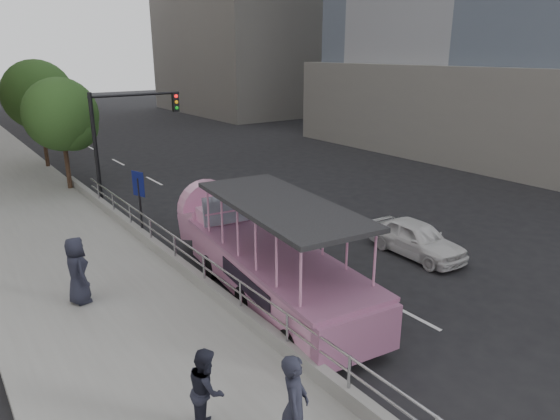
{
  "coord_description": "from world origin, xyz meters",
  "views": [
    {
      "loc": [
        -8.95,
        -9.84,
        6.88
      ],
      "look_at": [
        0.1,
        2.77,
        1.91
      ],
      "focal_mm": 32.0,
      "sensor_mm": 36.0,
      "label": 1
    }
  ],
  "objects_px": {
    "duck_boat": "(260,254)",
    "parking_sign": "(140,199)",
    "pedestrian_far": "(77,270)",
    "street_tree_near": "(64,117)",
    "pedestrian_near": "(295,407)",
    "street_tree_far": "(40,98)",
    "pedestrian_mid": "(207,389)",
    "traffic_signal": "(121,130)",
    "car": "(417,238)"
  },
  "relations": [
    {
      "from": "duck_boat",
      "to": "street_tree_far",
      "type": "xyz_separation_m",
      "value": [
        -1.6,
        20.37,
        3.16
      ]
    },
    {
      "from": "street_tree_far",
      "to": "parking_sign",
      "type": "bearing_deg",
      "value": -89.59
    },
    {
      "from": "duck_boat",
      "to": "traffic_signal",
      "type": "height_order",
      "value": "traffic_signal"
    },
    {
      "from": "pedestrian_near",
      "to": "traffic_signal",
      "type": "distance_m",
      "value": 17.33
    },
    {
      "from": "duck_boat",
      "to": "parking_sign",
      "type": "height_order",
      "value": "duck_boat"
    },
    {
      "from": "parking_sign",
      "to": "street_tree_far",
      "type": "height_order",
      "value": "street_tree_far"
    },
    {
      "from": "duck_boat",
      "to": "street_tree_far",
      "type": "height_order",
      "value": "street_tree_far"
    },
    {
      "from": "pedestrian_near",
      "to": "pedestrian_mid",
      "type": "bearing_deg",
      "value": 74.75
    },
    {
      "from": "pedestrian_near",
      "to": "parking_sign",
      "type": "relative_size",
      "value": 0.69
    },
    {
      "from": "car",
      "to": "parking_sign",
      "type": "bearing_deg",
      "value": 141.17
    },
    {
      "from": "parking_sign",
      "to": "street_tree_near",
      "type": "height_order",
      "value": "street_tree_near"
    },
    {
      "from": "pedestrian_near",
      "to": "street_tree_near",
      "type": "height_order",
      "value": "street_tree_near"
    },
    {
      "from": "parking_sign",
      "to": "street_tree_far",
      "type": "distance_m",
      "value": 14.98
    },
    {
      "from": "pedestrian_near",
      "to": "street_tree_far",
      "type": "bearing_deg",
      "value": 39.53
    },
    {
      "from": "car",
      "to": "parking_sign",
      "type": "distance_m",
      "value": 9.97
    },
    {
      "from": "pedestrian_near",
      "to": "pedestrian_mid",
      "type": "xyz_separation_m",
      "value": [
        -0.88,
        1.43,
        -0.15
      ]
    },
    {
      "from": "pedestrian_far",
      "to": "street_tree_far",
      "type": "relative_size",
      "value": 0.29
    },
    {
      "from": "traffic_signal",
      "to": "street_tree_far",
      "type": "distance_m",
      "value": 9.57
    },
    {
      "from": "parking_sign",
      "to": "street_tree_near",
      "type": "xyz_separation_m",
      "value": [
        -0.3,
        8.76,
        2.07
      ]
    },
    {
      "from": "car",
      "to": "street_tree_far",
      "type": "relative_size",
      "value": 0.57
    },
    {
      "from": "traffic_signal",
      "to": "car",
      "type": "bearing_deg",
      "value": -62.79
    },
    {
      "from": "pedestrian_near",
      "to": "street_tree_near",
      "type": "relative_size",
      "value": 0.34
    },
    {
      "from": "pedestrian_far",
      "to": "traffic_signal",
      "type": "xyz_separation_m",
      "value": [
        4.53,
        9.17,
        2.26
      ]
    },
    {
      "from": "car",
      "to": "street_tree_near",
      "type": "xyz_separation_m",
      "value": [
        -7.72,
        15.33,
        3.19
      ]
    },
    {
      "from": "traffic_signal",
      "to": "street_tree_near",
      "type": "height_order",
      "value": "street_tree_near"
    },
    {
      "from": "car",
      "to": "street_tree_far",
      "type": "bearing_deg",
      "value": 112.15
    },
    {
      "from": "street_tree_near",
      "to": "street_tree_far",
      "type": "bearing_deg",
      "value": 88.09
    },
    {
      "from": "parking_sign",
      "to": "car",
      "type": "bearing_deg",
      "value": -41.57
    },
    {
      "from": "duck_boat",
      "to": "pedestrian_mid",
      "type": "xyz_separation_m",
      "value": [
        -4.14,
        -4.53,
        -0.03
      ]
    },
    {
      "from": "pedestrian_near",
      "to": "pedestrian_mid",
      "type": "relative_size",
      "value": 1.18
    },
    {
      "from": "pedestrian_near",
      "to": "pedestrian_far",
      "type": "relative_size",
      "value": 1.03
    },
    {
      "from": "pedestrian_near",
      "to": "parking_sign",
      "type": "xyz_separation_m",
      "value": [
        1.76,
        11.58,
        0.49
      ]
    },
    {
      "from": "duck_boat",
      "to": "pedestrian_far",
      "type": "distance_m",
      "value": 5.06
    },
    {
      "from": "pedestrian_mid",
      "to": "pedestrian_far",
      "type": "xyz_separation_m",
      "value": [
        -0.59,
        6.31,
        0.12
      ]
    },
    {
      "from": "pedestrian_mid",
      "to": "street_tree_near",
      "type": "xyz_separation_m",
      "value": [
        2.34,
        18.9,
        2.7
      ]
    },
    {
      "from": "street_tree_near",
      "to": "parking_sign",
      "type": "bearing_deg",
      "value": -88.01
    },
    {
      "from": "duck_boat",
      "to": "street_tree_near",
      "type": "xyz_separation_m",
      "value": [
        -1.8,
        14.37,
        2.67
      ]
    },
    {
      "from": "pedestrian_far",
      "to": "street_tree_near",
      "type": "relative_size",
      "value": 0.33
    },
    {
      "from": "pedestrian_mid",
      "to": "street_tree_far",
      "type": "xyz_separation_m",
      "value": [
        2.54,
        24.9,
        3.19
      ]
    },
    {
      "from": "duck_boat",
      "to": "car",
      "type": "bearing_deg",
      "value": -9.24
    },
    {
      "from": "duck_boat",
      "to": "pedestrian_near",
      "type": "distance_m",
      "value": 6.8
    },
    {
      "from": "pedestrian_near",
      "to": "parking_sign",
      "type": "height_order",
      "value": "parking_sign"
    },
    {
      "from": "traffic_signal",
      "to": "parking_sign",
      "type": "bearing_deg",
      "value": -103.64
    },
    {
      "from": "pedestrian_mid",
      "to": "pedestrian_far",
      "type": "bearing_deg",
      "value": 31.29
    },
    {
      "from": "pedestrian_near",
      "to": "traffic_signal",
      "type": "height_order",
      "value": "traffic_signal"
    },
    {
      "from": "pedestrian_near",
      "to": "pedestrian_mid",
      "type": "height_order",
      "value": "pedestrian_near"
    },
    {
      "from": "car",
      "to": "pedestrian_near",
      "type": "distance_m",
      "value": 10.47
    },
    {
      "from": "car",
      "to": "traffic_signal",
      "type": "height_order",
      "value": "traffic_signal"
    },
    {
      "from": "duck_boat",
      "to": "pedestrian_mid",
      "type": "distance_m",
      "value": 6.14
    },
    {
      "from": "car",
      "to": "pedestrian_mid",
      "type": "height_order",
      "value": "pedestrian_mid"
    }
  ]
}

